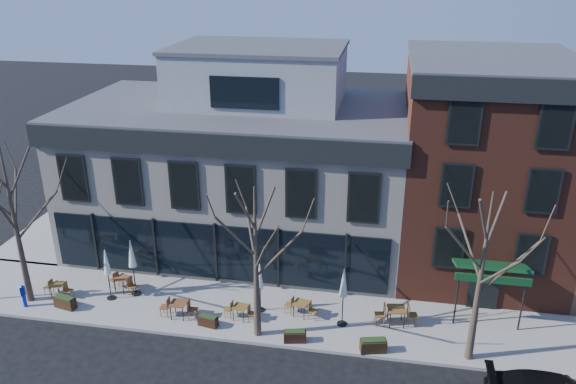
# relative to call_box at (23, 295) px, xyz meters

# --- Properties ---
(ground) EXTENTS (120.00, 120.00, 0.00)m
(ground) POSITION_rel_call_box_xyz_m (8.41, 3.75, -0.78)
(ground) COLOR black
(ground) RESTS_ON ground
(sidewalk_front) EXTENTS (33.50, 4.70, 0.15)m
(sidewalk_front) POSITION_rel_call_box_xyz_m (11.66, 1.60, -0.70)
(sidewalk_front) COLOR gray
(sidewalk_front) RESTS_ON ground
(sidewalk_side) EXTENTS (4.50, 12.00, 0.15)m
(sidewalk_side) POSITION_rel_call_box_xyz_m (-2.84, 9.75, -0.70)
(sidewalk_side) COLOR gray
(sidewalk_side) RESTS_ON ground
(corner_building) EXTENTS (18.39, 10.39, 11.10)m
(corner_building) POSITION_rel_call_box_xyz_m (8.49, 8.82, 3.94)
(corner_building) COLOR silver
(corner_building) RESTS_ON ground
(red_brick_building) EXTENTS (8.20, 11.78, 11.18)m
(red_brick_building) POSITION_rel_call_box_xyz_m (21.41, 8.73, 4.86)
(red_brick_building) COLOR #602C1D
(red_brick_building) RESTS_ON ground
(tree_corner) EXTENTS (3.93, 3.98, 7.92)m
(tree_corner) POSITION_rel_call_box_xyz_m (-0.07, 0.55, 3.47)
(tree_corner) COLOR #382B21
(tree_corner) RESTS_ON sidewalk_front
(tree_mid) EXTENTS (3.50, 3.55, 7.04)m
(tree_mid) POSITION_rel_call_box_xyz_m (11.42, -0.15, 3.01)
(tree_mid) COLOR #382B21
(tree_mid) RESTS_ON sidewalk_front
(tree_right) EXTENTS (3.72, 3.77, 7.48)m
(tree_right) POSITION_rel_call_box_xyz_m (20.42, -0.15, 3.24)
(tree_right) COLOR #382B21
(tree_right) RESTS_ON sidewalk_front
(call_box) EXTENTS (0.25, 0.24, 1.19)m
(call_box) POSITION_rel_call_box_xyz_m (0.00, 0.00, 0.00)
(call_box) COLOR #0D1CAA
(call_box) RESTS_ON sidewalk_front
(cafe_set_0) EXTENTS (1.58, 0.69, 0.82)m
(cafe_set_0) POSITION_rel_call_box_xyz_m (1.10, 1.12, -0.21)
(cafe_set_0) COLOR brown
(cafe_set_0) RESTS_ON sidewalk_front
(cafe_set_1) EXTENTS (1.77, 1.00, 0.91)m
(cafe_set_1) POSITION_rel_call_box_xyz_m (4.03, 2.10, -0.16)
(cafe_set_1) COLOR brown
(cafe_set_1) RESTS_ON sidewalk_front
(cafe_set_2) EXTENTS (1.80, 0.73, 0.95)m
(cafe_set_2) POSITION_rel_call_box_xyz_m (7.55, 0.48, -0.14)
(cafe_set_2) COLOR brown
(cafe_set_2) RESTS_ON sidewalk_front
(cafe_set_3) EXTENTS (1.60, 0.71, 0.82)m
(cafe_set_3) POSITION_rel_call_box_xyz_m (10.38, 0.83, -0.21)
(cafe_set_3) COLOR brown
(cafe_set_3) RESTS_ON sidewalk_front
(cafe_set_4) EXTENTS (1.67, 0.79, 0.86)m
(cafe_set_4) POSITION_rel_call_box_xyz_m (13.08, 1.59, -0.19)
(cafe_set_4) COLOR brown
(cafe_set_4) RESTS_ON sidewalk_front
(cafe_set_5) EXTENTS (2.02, 0.90, 1.04)m
(cafe_set_5) POSITION_rel_call_box_xyz_m (17.41, 1.65, -0.10)
(cafe_set_5) COLOR brown
(cafe_set_5) RESTS_ON sidewalk_front
(umbrella_0) EXTENTS (0.43, 0.43, 2.69)m
(umbrella_0) POSITION_rel_call_box_xyz_m (3.72, 1.35, 1.27)
(umbrella_0) COLOR black
(umbrella_0) RESTS_ON sidewalk_front
(umbrella_1) EXTENTS (0.48, 0.48, 2.98)m
(umbrella_1) POSITION_rel_call_box_xyz_m (4.75, 1.94, 1.48)
(umbrella_1) COLOR black
(umbrella_1) RESTS_ON sidewalk_front
(umbrella_2) EXTENTS (0.40, 0.40, 2.49)m
(umbrella_2) POSITION_rel_call_box_xyz_m (11.14, 1.66, 1.13)
(umbrella_2) COLOR black
(umbrella_2) RESTS_ON sidewalk_front
(umbrella_4) EXTENTS (0.46, 0.46, 2.90)m
(umbrella_4) POSITION_rel_call_box_xyz_m (15.02, 1.22, 1.42)
(umbrella_4) COLOR black
(umbrella_4) RESTS_ON sidewalk_front
(planter_0) EXTENTS (1.11, 0.63, 0.59)m
(planter_0) POSITION_rel_call_box_xyz_m (1.94, 0.25, -0.34)
(planter_0) COLOR black
(planter_0) RESTS_ON sidewalk_front
(planter_1) EXTENTS (0.95, 0.52, 0.51)m
(planter_1) POSITION_rel_call_box_xyz_m (9.06, 0.07, -0.38)
(planter_1) COLOR black
(planter_1) RESTS_ON sidewalk_front
(planter_2) EXTENTS (1.03, 0.57, 0.54)m
(planter_2) POSITION_rel_call_box_xyz_m (13.12, -0.36, -0.36)
(planter_2) COLOR black
(planter_2) RESTS_ON sidewalk_front
(planter_3) EXTENTS (1.18, 0.69, 0.62)m
(planter_3) POSITION_rel_call_box_xyz_m (16.48, -0.45, -0.32)
(planter_3) COLOR #312110
(planter_3) RESTS_ON sidewalk_front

